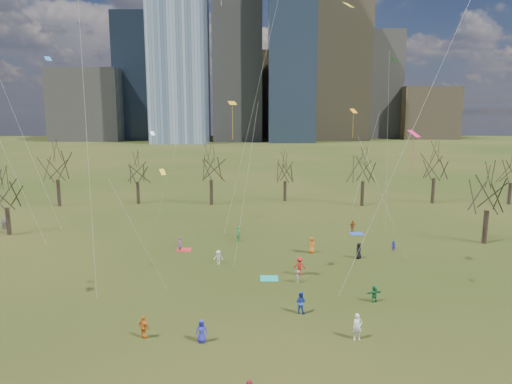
{
  "coord_description": "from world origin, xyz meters",
  "views": [
    {
      "loc": [
        -0.24,
        -31.93,
        14.76
      ],
      "look_at": [
        0.0,
        12.0,
        7.0
      ],
      "focal_mm": 32.0,
      "sensor_mm": 36.0,
      "label": 1
    }
  ],
  "objects_px": {
    "person_0": "(202,331)",
    "person_4": "(144,327)",
    "person_1": "(357,327)",
    "blanket_navy": "(357,234)",
    "blanket_crimson": "(184,250)",
    "blanket_teal": "(269,278)"
  },
  "relations": [
    {
      "from": "blanket_teal",
      "to": "blanket_navy",
      "type": "relative_size",
      "value": 1.0
    },
    {
      "from": "blanket_navy",
      "to": "person_4",
      "type": "bearing_deg",
      "value": -127.42
    },
    {
      "from": "blanket_teal",
      "to": "blanket_navy",
      "type": "xyz_separation_m",
      "value": [
        11.25,
        15.13,
        0.0
      ]
    },
    {
      "from": "blanket_navy",
      "to": "person_4",
      "type": "height_order",
      "value": "person_4"
    },
    {
      "from": "person_0",
      "to": "person_1",
      "type": "relative_size",
      "value": 0.87
    },
    {
      "from": "person_1",
      "to": "blanket_crimson",
      "type": "bearing_deg",
      "value": 113.15
    },
    {
      "from": "blanket_crimson",
      "to": "person_0",
      "type": "height_order",
      "value": "person_0"
    },
    {
      "from": "blanket_navy",
      "to": "blanket_crimson",
      "type": "xyz_separation_m",
      "value": [
        -20.21,
        -6.48,
        0.0
      ]
    },
    {
      "from": "blanket_crimson",
      "to": "person_1",
      "type": "height_order",
      "value": "person_1"
    },
    {
      "from": "blanket_navy",
      "to": "blanket_crimson",
      "type": "height_order",
      "value": "same"
    },
    {
      "from": "blanket_crimson",
      "to": "person_0",
      "type": "xyz_separation_m",
      "value": [
        4.19,
        -20.07,
        0.76
      ]
    },
    {
      "from": "person_0",
      "to": "person_4",
      "type": "xyz_separation_m",
      "value": [
        -3.87,
        0.55,
        -0.0
      ]
    },
    {
      "from": "blanket_crimson",
      "to": "person_4",
      "type": "xyz_separation_m",
      "value": [
        0.32,
        -19.52,
        0.75
      ]
    },
    {
      "from": "blanket_navy",
      "to": "person_1",
      "type": "bearing_deg",
      "value": -102.59
    },
    {
      "from": "person_0",
      "to": "person_1",
      "type": "distance_m",
      "value": 10.17
    },
    {
      "from": "blanket_navy",
      "to": "person_0",
      "type": "relative_size",
      "value": 1.04
    },
    {
      "from": "blanket_teal",
      "to": "person_4",
      "type": "relative_size",
      "value": 1.04
    },
    {
      "from": "person_0",
      "to": "person_4",
      "type": "distance_m",
      "value": 3.91
    },
    {
      "from": "person_0",
      "to": "person_1",
      "type": "height_order",
      "value": "person_1"
    },
    {
      "from": "blanket_crimson",
      "to": "person_1",
      "type": "relative_size",
      "value": 0.9
    },
    {
      "from": "person_4",
      "to": "blanket_navy",
      "type": "bearing_deg",
      "value": -96.87
    },
    {
      "from": "person_0",
      "to": "person_1",
      "type": "xyz_separation_m",
      "value": [
        10.16,
        0.3,
        0.12
      ]
    }
  ]
}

